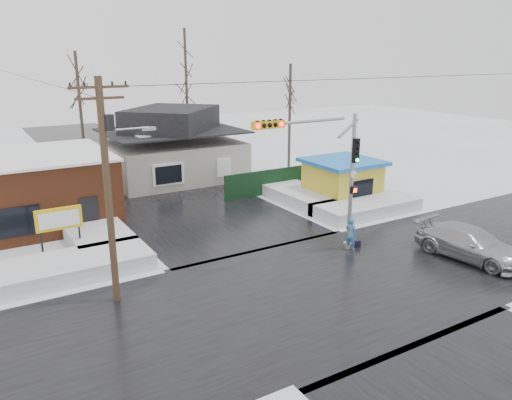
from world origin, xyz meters
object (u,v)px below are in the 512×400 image
utility_pole (109,180)px  marquee_sign (59,220)px  car (470,244)px  traffic_signal (328,167)px  pedestrian (351,234)px  kiosk (342,180)px

utility_pole → marquee_sign: bearing=100.1°
utility_pole → car: utility_pole is taller
traffic_signal → car: (5.76, -4.11, -3.75)m
pedestrian → car: size_ratio=0.31×
marquee_sign → car: bearing=-31.7°
utility_pole → kiosk: bearing=20.4°
traffic_signal → pedestrian: (1.57, -0.15, -3.70)m
marquee_sign → kiosk: 18.51m
traffic_signal → utility_pole: (-10.36, 0.53, 0.57)m
traffic_signal → car: bearing=-35.5°
utility_pole → car: bearing=-16.1°
utility_pole → marquee_sign: 6.87m
traffic_signal → pedestrian: traffic_signal is taller
pedestrian → traffic_signal: bearing=61.5°
marquee_sign → utility_pole: bearing=-79.9°
traffic_signal → marquee_sign: bearing=150.3°
marquee_sign → pedestrian: bearing=-27.2°
utility_pole → pedestrian: 12.69m
traffic_signal → car: size_ratio=1.29×
car → pedestrian: bearing=129.5°
kiosk → utility_pole: bearing=-159.6°
kiosk → pedestrian: (-5.50, -7.18, -0.63)m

